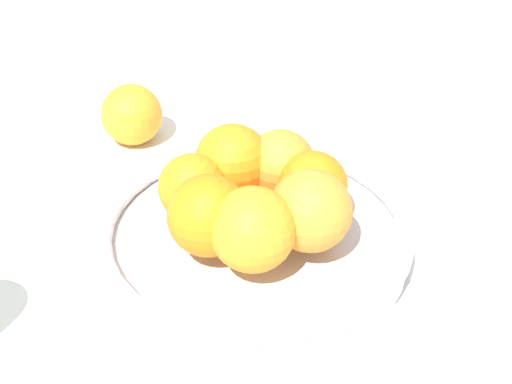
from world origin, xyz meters
The scene contains 5 objects.
ground_plane centered at (0.00, 0.00, 0.00)m, with size 4.00×4.00×0.00m, color silver.
fruit_bowl centered at (0.00, 0.00, 0.02)m, with size 0.32×0.32×0.03m.
orange_pile centered at (0.00, 0.00, 0.07)m, with size 0.19×0.19×0.08m.
stray_orange centered at (0.17, -0.21, 0.04)m, with size 0.08×0.08×0.08m, color orange.
napkin_folded centered at (-0.22, -0.18, 0.00)m, with size 0.12×0.12×0.01m, color beige.
Camera 1 is at (-0.03, 0.57, 0.47)m, focal length 50.00 mm.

